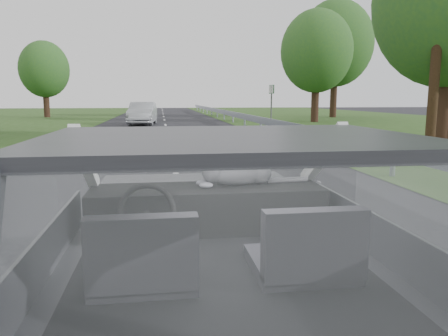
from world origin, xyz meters
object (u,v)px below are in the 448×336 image
object	(u,v)px
subject_car	(219,258)
highway_sign	(271,103)
cat	(238,172)
other_car	(143,113)

from	to	relation	value
subject_car	highway_sign	size ratio (longest dim) A/B	1.60
cat	other_car	distance (m)	24.21
cat	other_car	size ratio (longest dim) A/B	0.15
subject_car	other_car	size ratio (longest dim) A/B	0.97
subject_car	cat	bearing A→B (deg)	71.37
cat	highway_sign	size ratio (longest dim) A/B	0.25
other_car	highway_sign	bearing A→B (deg)	22.76
cat	other_car	world-z (taller)	other_car
highway_sign	other_car	bearing A→B (deg)	-166.11
cat	highway_sign	bearing A→B (deg)	65.73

